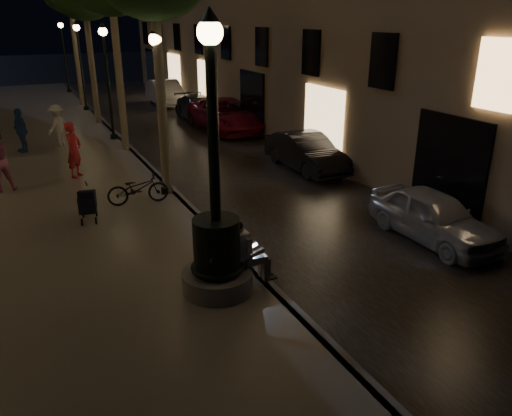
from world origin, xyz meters
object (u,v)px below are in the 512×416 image
lamp_curb_c (80,55)px  car_third (226,115)px  fountain_lamppost (217,243)px  lamp_curb_d (63,47)px  pedestrian_red (74,150)px  pedestrian_blue (21,130)px  pedestrian_white (58,125)px  seated_man_laptop (246,250)px  car_second (306,152)px  stroller (87,202)px  lamp_curb_b (107,67)px  car_front (433,216)px  car_fifth (166,93)px  lamp_curb_a (159,92)px  car_rear (199,109)px  bicycle (138,188)px

lamp_curb_c → car_third: size_ratio=0.88×
fountain_lamppost → lamp_curb_d: size_ratio=1.08×
lamp_curb_d → pedestrian_red: size_ratio=2.62×
pedestrian_blue → pedestrian_white: bearing=83.4°
pedestrian_white → lamp_curb_d: bearing=-145.8°
seated_man_laptop → lamp_curb_c: 22.12m
car_second → pedestrian_blue: (-9.15, 6.45, 0.40)m
car_third → car_second: bearing=-89.4°
car_second → pedestrian_white: size_ratio=2.35×
lamp_curb_c → pedestrian_red: lamp_curb_c is taller
stroller → fountain_lamppost: bearing=-59.5°
lamp_curb_b → car_second: size_ratio=1.21×
car_front → car_fifth: bearing=90.1°
car_third → car_fifth: size_ratio=1.17×
fountain_lamppost → pedestrian_white: fountain_lamppost is taller
lamp_curb_b → pedestrian_white: lamp_curb_b is taller
lamp_curb_b → stroller: lamp_curb_b is taller
lamp_curb_a → seated_man_laptop: bearing=-90.8°
stroller → car_rear: 14.58m
pedestrian_white → pedestrian_blue: 1.47m
lamp_curb_c → stroller: (-2.43, -17.25, -2.51)m
lamp_curb_b → bicycle: size_ratio=2.79×
lamp_curb_c → stroller: 17.60m
pedestrian_blue → car_front: bearing=11.0°
fountain_lamppost → lamp_curb_c: 22.10m
lamp_curb_a → car_fifth: bearing=73.6°
lamp_curb_a → stroller: (-2.43, -1.25, -2.51)m
car_second → pedestrian_blue: pedestrian_blue is taller
seated_man_laptop → car_fifth: size_ratio=0.29×
car_front → car_rear: bearing=89.6°
lamp_curb_b → pedestrian_white: 3.15m
lamp_curb_b → lamp_curb_c: bearing=90.0°
seated_man_laptop → pedestrian_blue: pedestrian_blue is taller
car_third → pedestrian_white: pedestrian_white is taller
car_rear → lamp_curb_b: bearing=-145.6°
car_rear → car_fifth: car_fifth is taller
lamp_curb_d → car_rear: (5.13, -12.78, -2.60)m
fountain_lamppost → pedestrian_blue: (-2.95, 13.34, -0.15)m
lamp_curb_a → stroller: lamp_curb_a is taller
lamp_curb_c → car_front: 22.48m
car_third → pedestrian_white: 7.74m
car_front → stroller: bearing=148.9°
lamp_curb_d → pedestrian_white: lamp_curb_d is taller
lamp_curb_c → pedestrian_blue: bearing=-112.9°
fountain_lamppost → pedestrian_blue: fountain_lamppost is taller
seated_man_laptop → car_fifth: bearing=77.5°
fountain_lamppost → lamp_curb_c: fountain_lamppost is taller
stroller → pedestrian_blue: 8.68m
seated_man_laptop → bicycle: seated_man_laptop is taller
lamp_curb_b → lamp_curb_d: 16.00m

